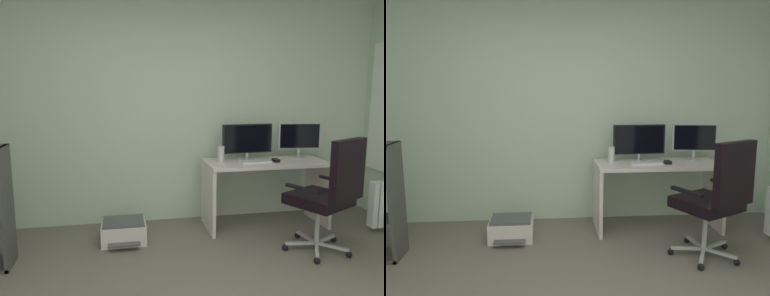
# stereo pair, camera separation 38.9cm
# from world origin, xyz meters

# --- Properties ---
(wall_back) EXTENTS (5.01, 0.10, 2.56)m
(wall_back) POSITION_xyz_m (0.00, 2.32, 1.28)
(wall_back) COLOR beige
(wall_back) RESTS_ON ground
(desk) EXTENTS (1.34, 0.58, 0.74)m
(desk) POSITION_xyz_m (1.03, 1.87, 0.54)
(desk) COLOR silver
(desk) RESTS_ON ground
(monitor_main) EXTENTS (0.58, 0.18, 0.40)m
(monitor_main) POSITION_xyz_m (0.84, 1.97, 0.97)
(monitor_main) COLOR #B2B5B7
(monitor_main) RESTS_ON desk
(monitor_secondary) EXTENTS (0.48, 0.18, 0.40)m
(monitor_secondary) POSITION_xyz_m (1.46, 1.97, 0.98)
(monitor_secondary) COLOR #B2B5B7
(monitor_secondary) RESTS_ON desk
(keyboard) EXTENTS (0.35, 0.15, 0.02)m
(keyboard) POSITION_xyz_m (0.88, 1.80, 0.75)
(keyboard) COLOR silver
(keyboard) RESTS_ON desk
(computer_mouse) EXTENTS (0.06, 0.10, 0.03)m
(computer_mouse) POSITION_xyz_m (1.11, 1.80, 0.76)
(computer_mouse) COLOR black
(computer_mouse) RESTS_ON desk
(desktop_speaker) EXTENTS (0.07, 0.07, 0.17)m
(desktop_speaker) POSITION_xyz_m (0.53, 1.92, 0.83)
(desktop_speaker) COLOR silver
(desktop_speaker) RESTS_ON desk
(office_chair) EXTENTS (0.67, 0.70, 1.11)m
(office_chair) POSITION_xyz_m (1.32, 1.05, 0.61)
(office_chair) COLOR #B7BABC
(office_chair) RESTS_ON ground
(printer) EXTENTS (0.44, 0.45, 0.22)m
(printer) POSITION_xyz_m (-0.54, 1.70, 0.11)
(printer) COLOR silver
(printer) RESTS_ON ground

